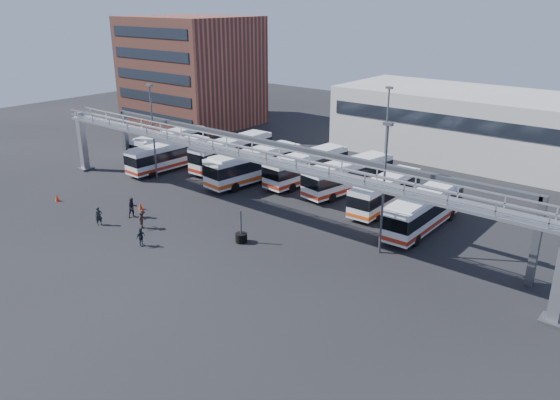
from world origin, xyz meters
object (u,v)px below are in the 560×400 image
Objects in this scene: bus_1 at (169,155)px; bus_5 at (348,175)px; light_pole_back at (386,131)px; tire_stack at (241,237)px; bus_0 at (170,143)px; bus_6 at (385,191)px; bus_3 at (254,164)px; pedestrian_d at (141,237)px; pedestrian_c at (142,219)px; pedestrian_a at (99,216)px; bus_4 at (307,166)px; light_pole_mid at (384,182)px; cone_left at (57,198)px; cone_right at (140,206)px; light_pole_left at (153,127)px; pedestrian_b at (132,207)px; bus_7 at (424,209)px; bus_2 at (232,151)px.

bus_1 is 21.00m from bus_5.
light_pole_back is 21.05m from tire_stack.
bus_0 reaches higher than bus_6.
bus_3 is 18.16m from pedestrian_d.
bus_0 reaches higher than pedestrian_c.
light_pole_back is 26.81m from bus_0.
bus_4 is at bearing -0.36° from pedestrian_a.
bus_5 is (9.56, 3.53, -0.11)m from bus_3.
light_pole_mid is at bearing -63.93° from pedestrian_d.
cone_left is at bearing -162.17° from light_pole_mid.
pedestrian_d is 8.25m from cone_right.
cone_left is at bearing -100.27° from light_pole_left.
bus_1 is at bearing 171.98° from light_pole_mid.
bus_5 is (5.09, 0.17, 0.01)m from bus_4.
bus_4 is at bearing 65.68° from cone_right.
light_pole_left is 12.12m from pedestrian_b.
bus_3 is 7.74× the size of pedestrian_d.
pedestrian_d is (18.16, -18.39, -1.01)m from bus_0.
light_pole_back reaches higher than bus_1.
pedestrian_a is at bearing -5.68° from cone_left.
bus_6 is at bearing -3.15° from bus_0.
pedestrian_b is at bearing -55.28° from bus_0.
tire_stack is (-10.17, -11.66, -1.35)m from bus_7.
bus_0 reaches higher than bus_1.
bus_2 reaches higher than bus_0.
tire_stack is at bearing 11.95° from cone_left.
pedestrian_d is (9.22, -20.09, -1.15)m from bus_2.
bus_0 is 17.58m from cone_left.
light_pole_mid reaches higher than bus_1.
bus_3 is at bearing 160.13° from light_pole_mid.
pedestrian_a is (7.92, -14.61, -0.93)m from bus_1.
light_pole_mid is at bearing -93.11° from pedestrian_c.
light_pole_back reaches higher than pedestrian_a.
pedestrian_c is (3.49, 1.92, 0.00)m from pedestrian_a.
pedestrian_d is at bearing -120.20° from bus_6.
bus_3 is 1.07× the size of bus_4.
light_pole_back reaches higher than bus_0.
bus_1 is (-29.53, 4.16, -3.98)m from light_pole_mid.
light_pole_back is at bearing 34.99° from light_pole_left.
bus_2 is 25.24m from bus_7.
pedestrian_d is (-7.29, -25.85, -4.97)m from light_pole_back.
bus_3 reaches higher than bus_2.
cone_right is (-2.83, -12.78, -1.59)m from bus_3.
bus_4 is 16.06× the size of cone_right.
pedestrian_c is at bearing -159.34° from tire_stack.
bus_7 is at bearing -45.34° from light_pole_back.
light_pole_mid is at bearing 17.83° from cone_left.
pedestrian_c is at bearing -94.70° from bus_4.
bus_6 is at bearing 39.62° from cone_right.
bus_2 is (5.02, 5.08, 0.16)m from bus_1.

